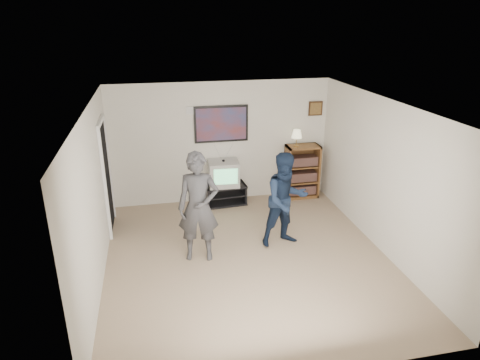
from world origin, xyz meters
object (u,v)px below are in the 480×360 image
object	(u,v)px
media_stand	(225,194)
person_tall	(198,207)
bookshelf	(302,171)
person_short	(286,200)
crt_television	(224,173)

from	to	relation	value
media_stand	person_tall	bearing A→B (deg)	-115.06
bookshelf	person_tall	distance (m)	3.22
bookshelf	person_short	size ratio (longest dim) A/B	0.70
crt_television	bookshelf	bearing A→B (deg)	4.66
crt_television	bookshelf	world-z (taller)	bookshelf
crt_television	person_tall	size ratio (longest dim) A/B	0.34
bookshelf	person_short	world-z (taller)	person_short
media_stand	bookshelf	bearing A→B (deg)	-2.48
bookshelf	person_tall	world-z (taller)	person_tall
media_stand	crt_television	distance (m)	0.47
bookshelf	person_tall	size ratio (longest dim) A/B	0.64
media_stand	crt_television	size ratio (longest dim) A/B	1.45
person_tall	crt_television	bearing A→B (deg)	79.59
person_tall	media_stand	bearing A→B (deg)	78.97
crt_television	person_short	size ratio (longest dim) A/B	0.37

